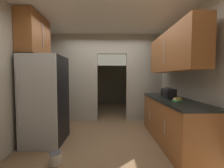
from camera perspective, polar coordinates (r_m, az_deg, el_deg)
ground at (r=3.14m, az=-2.37°, el=-22.72°), size 20.00×20.00×0.00m
kitchen_overhead_slab at (r=3.54m, az=-2.29°, el=24.99°), size 3.77×6.95×0.06m
kitchen_partition at (r=4.31m, az=-2.48°, el=3.52°), size 3.37×0.12×2.66m
adjoining_room_shell at (r=6.39m, az=-1.68°, el=2.60°), size 3.37×3.13×2.66m
kitchen_flank_left at (r=2.94m, az=-38.93°, el=1.73°), size 0.10×3.98×2.66m
kitchen_flank_right at (r=2.86m, az=34.67°, el=1.84°), size 0.10×3.98×2.66m
refrigerator at (r=3.19m, az=-25.52°, el=-5.80°), size 0.73×0.80×1.78m
lower_cabinet_run at (r=3.21m, az=23.30°, el=-13.62°), size 0.66×2.03×0.91m
upper_cabinet_counterside at (r=3.13m, az=23.81°, el=11.97°), size 0.36×1.83×0.80m
upper_cabinet_fridgeside at (r=3.47m, az=-29.36°, el=17.01°), size 0.36×0.80×0.83m
boombox at (r=3.19m, az=22.14°, el=-3.56°), size 0.19×0.38×0.23m
book_stack at (r=2.81m, az=25.35°, el=-5.90°), size 0.14×0.16×0.06m
paint_can at (r=2.61m, az=-22.31°, el=-26.39°), size 0.19×0.19×0.18m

